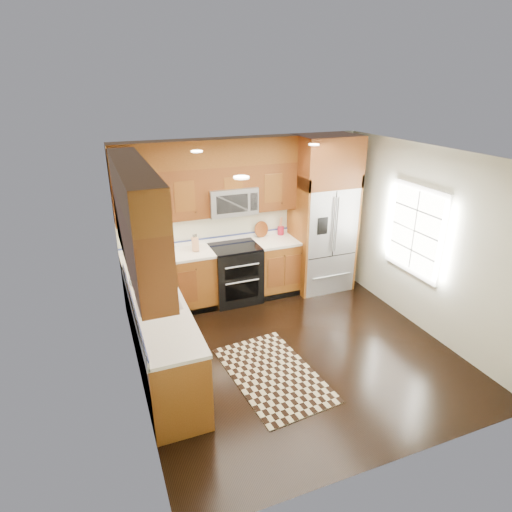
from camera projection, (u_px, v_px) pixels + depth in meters
name	position (u px, v px, depth m)	size (l,w,h in m)	color
ground	(293.00, 350.00, 5.79)	(4.00, 4.00, 0.00)	black
wall_back	(242.00, 217.00, 7.02)	(4.00, 0.02, 2.60)	#B4B7A5
wall_left	(131.00, 289.00, 4.62)	(0.02, 4.00, 2.60)	#B4B7A5
wall_right	(425.00, 241.00, 5.97)	(0.02, 4.00, 2.60)	#B4B7A5
window	(415.00, 230.00, 6.10)	(0.04, 1.10, 1.30)	white
base_cabinets	(187.00, 307.00, 5.98)	(2.85, 3.00, 0.90)	brown
countertop	(193.00, 272.00, 5.94)	(2.86, 3.01, 0.04)	silver
upper_cabinets	(182.00, 193.00, 5.57)	(2.85, 3.00, 1.15)	brown
range	(235.00, 273.00, 6.96)	(0.76, 0.67, 0.95)	black
microwave	(231.00, 200.00, 6.62)	(0.76, 0.40, 0.42)	#B2B2B7
refrigerator	(323.00, 215.00, 7.14)	(0.98, 0.75, 2.60)	#B2B2B7
sink_faucet	(155.00, 300.00, 5.02)	(0.54, 0.44, 0.37)	#B2B2B7
rug	(273.00, 374.00, 5.31)	(0.97, 1.62, 0.01)	black
knife_block	(195.00, 244.00, 6.59)	(0.11, 0.14, 0.27)	tan
utensil_crock	(281.00, 229.00, 7.27)	(0.14, 0.14, 0.30)	maroon
cutting_board	(261.00, 236.00, 7.20)	(0.27, 0.27, 0.02)	brown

